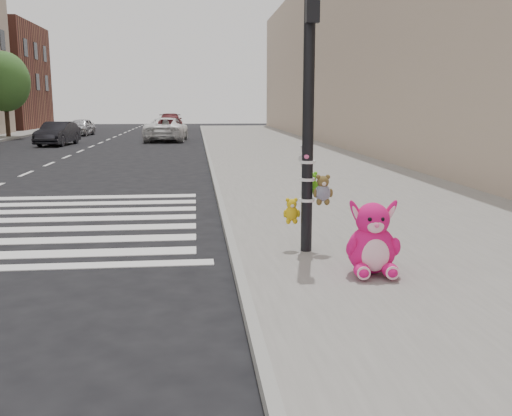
{
  "coord_description": "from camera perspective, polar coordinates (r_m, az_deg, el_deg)",
  "views": [
    {
      "loc": [
        1.02,
        -6.16,
        2.26
      ],
      "look_at": [
        1.88,
        2.0,
        0.75
      ],
      "focal_mm": 40.0,
      "sensor_mm": 36.0,
      "label": 1
    }
  ],
  "objects": [
    {
      "name": "sidewalk_near",
      "position": [
        16.79,
        7.73,
        2.82
      ],
      "size": [
        7.0,
        80.0,
        0.14
      ],
      "primitive_type": "cube",
      "color": "slate",
      "rests_on": "ground"
    },
    {
      "name": "signal_pole",
      "position": [
        8.14,
        5.32,
        7.01
      ],
      "size": [
        0.7,
        0.48,
        4.0
      ],
      "color": "black",
      "rests_on": "sidewalk_near"
    },
    {
      "name": "car_silver_deep",
      "position": [
        43.14,
        -17.13,
        7.76
      ],
      "size": [
        1.72,
        3.69,
        1.22
      ],
      "primitive_type": "imported",
      "rotation": [
        0.0,
        0.0,
        -0.08
      ],
      "color": "#ACABB0",
      "rests_on": "ground"
    },
    {
      "name": "car_maroon_near",
      "position": [
        49.91,
        -8.58,
        8.52
      ],
      "size": [
        2.22,
        5.06,
        1.45
      ],
      "primitive_type": "imported",
      "rotation": [
        0.0,
        0.0,
        3.18
      ],
      "color": "#5B1A1E",
      "rests_on": "ground"
    },
    {
      "name": "tree_far_c",
      "position": [
        41.05,
        -23.86,
        11.47
      ],
      "size": [
        3.2,
        3.2,
        5.44
      ],
      "color": "#382619",
      "rests_on": "sidewalk_far"
    },
    {
      "name": "bld_far_e",
      "position": [
        54.76,
        -24.14,
        11.86
      ],
      "size": [
        6.0,
        10.0,
        9.0
      ],
      "primitive_type": "cube",
      "color": "brown",
      "rests_on": "ground"
    },
    {
      "name": "ground",
      "position": [
        6.64,
        -14.73,
        -9.82
      ],
      "size": [
        120.0,
        120.0,
        0.0
      ],
      "primitive_type": "plane",
      "color": "black",
      "rests_on": "ground"
    },
    {
      "name": "curb_edge",
      "position": [
        16.32,
        -4.13,
        2.67
      ],
      "size": [
        0.12,
        80.0,
        0.15
      ],
      "primitive_type": "cube",
      "color": "gray",
      "rests_on": "ground"
    },
    {
      "name": "red_teddy",
      "position": [
        8.61,
        10.19,
        -3.3
      ],
      "size": [
        0.16,
        0.14,
        0.2
      ],
      "primitive_type": null,
      "rotation": [
        0.0,
        0.0,
        0.35
      ],
      "color": "red",
      "rests_on": "sidewalk_near"
    },
    {
      "name": "car_dark_far",
      "position": [
        33.32,
        -19.23,
        7.05
      ],
      "size": [
        1.8,
        4.03,
        1.28
      ],
      "primitive_type": "imported",
      "rotation": [
        0.0,
        0.0,
        -0.12
      ],
      "color": "black",
      "rests_on": "ground"
    },
    {
      "name": "bld_near",
      "position": [
        27.96,
        14.36,
        15.72
      ],
      "size": [
        5.0,
        60.0,
        10.0
      ],
      "primitive_type": "cube",
      "color": "tan",
      "rests_on": "ground"
    },
    {
      "name": "car_white_near",
      "position": [
        35.65,
        -8.94,
        7.79
      ],
      "size": [
        2.62,
        5.21,
        1.42
      ],
      "primitive_type": "imported",
      "rotation": [
        0.0,
        0.0,
        3.09
      ],
      "color": "white",
      "rests_on": "ground"
    },
    {
      "name": "pink_bunny",
      "position": [
        7.28,
        11.55,
        -3.5
      ],
      "size": [
        0.68,
        0.74,
        0.97
      ],
      "rotation": [
        0.0,
        0.0,
        -0.08
      ],
      "color": "#E1126D",
      "rests_on": "sidewalk_near"
    }
  ]
}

